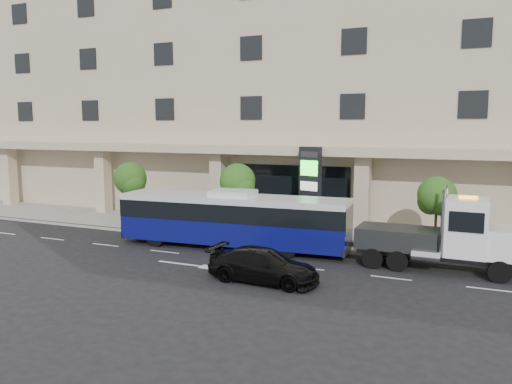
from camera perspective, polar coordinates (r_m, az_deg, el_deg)
ground at (r=27.05m, az=-1.49°, el=-6.95°), size 120.00×120.00×0.00m
sidewalk at (r=31.52m, az=2.31°, el=-4.72°), size 120.00×6.00×0.15m
curb at (r=28.81m, az=0.17°, el=-5.89°), size 120.00×0.30×0.15m
convention_center at (r=40.84m, az=7.70°, el=11.98°), size 60.00×17.60×20.00m
tree_left at (r=34.64m, az=-14.14°, el=1.26°), size 2.27×2.20×4.22m
tree_mid at (r=30.48m, az=-2.08°, el=0.93°), size 2.28×2.20×4.38m
tree_right at (r=27.68m, az=20.01°, el=-0.66°), size 2.10×2.00×4.04m
city_bus at (r=27.76m, az=-2.64°, el=-3.07°), size 13.03×3.57×3.26m
tow_truck at (r=24.97m, az=21.11°, el=-4.85°), size 8.70×2.34×3.96m
black_sedan at (r=22.02m, az=0.86°, el=-8.39°), size 5.08×2.26×1.45m
signage_pylon at (r=30.18m, az=6.18°, el=0.13°), size 1.42×0.84×5.40m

